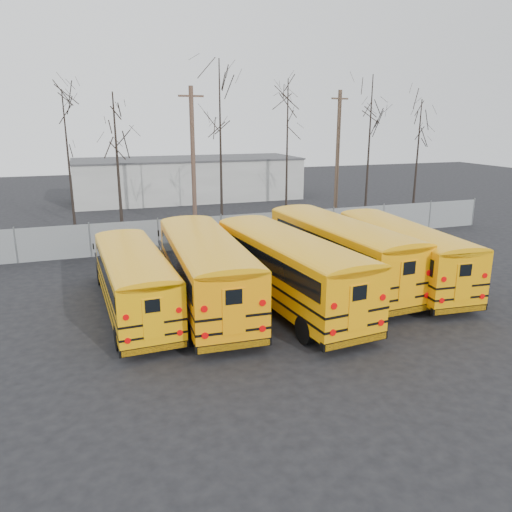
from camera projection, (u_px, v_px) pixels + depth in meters
name	position (u px, v px, depth m)	size (l,w,h in m)	color
ground	(296.00, 312.00, 21.23)	(120.00, 120.00, 0.00)	black
fence	(221.00, 231.00, 31.90)	(40.00, 0.04, 2.00)	gray
distant_building	(188.00, 179.00, 50.48)	(22.00, 8.00, 4.00)	beige
bus_a	(133.00, 276.00, 20.59)	(2.76, 10.30, 2.86)	black
bus_b	(204.00, 265.00, 21.33)	(3.18, 11.75, 3.26)	black
bus_c	(287.00, 264.00, 21.45)	(3.83, 11.89, 3.27)	black
bus_d	(337.00, 246.00, 24.28)	(3.50, 11.99, 3.31)	black
bus_e	(400.00, 248.00, 24.41)	(3.32, 11.15, 3.08)	black
utility_pole_left	(193.00, 159.00, 35.18)	(1.80, 0.31, 10.10)	brown
utility_pole_right	(338.00, 152.00, 41.43)	(1.77, 0.66, 10.17)	brown
tree_1	(69.00, 166.00, 33.24)	(0.26, 0.26, 9.76)	black
tree_2	(118.00, 171.00, 31.21)	(0.26, 0.26, 9.51)	black
tree_3	(221.00, 149.00, 34.71)	(0.26, 0.26, 11.82)	black
tree_4	(287.00, 159.00, 34.34)	(0.26, 0.26, 10.50)	black
tree_5	(369.00, 150.00, 38.85)	(0.26, 0.26, 11.15)	black
tree_6	(417.00, 159.00, 41.19)	(0.26, 0.26, 9.44)	black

